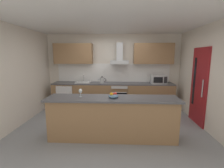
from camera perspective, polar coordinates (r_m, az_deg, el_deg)
The scene contains 18 objects.
ground at distance 4.56m, azimuth -0.54°, elevation -13.95°, with size 5.76×4.50×0.02m, color gray.
ceiling at distance 4.25m, azimuth -0.60°, elevation 20.40°, with size 5.76×4.50×0.02m, color white.
wall_back at distance 6.01m, azimuth 0.42°, elevation 4.74°, with size 5.76×0.12×2.60m, color silver.
wall_left at distance 4.99m, azimuth -29.85°, elevation 2.42°, with size 0.12×4.50×2.60m, color silver.
wall_right at distance 4.75m, azimuth 30.34°, elevation 2.07°, with size 0.12×4.50×2.60m, color silver.
backsplash_tile at distance 5.95m, azimuth 0.39°, elevation 4.00°, with size 4.05×0.02×0.66m, color white.
counter_back at distance 5.77m, azimuth 0.26°, elevation -4.03°, with size 4.19×0.60×0.90m.
counter_island at distance 3.66m, azimuth 0.14°, elevation -11.85°, with size 2.86×0.64×0.94m.
upper_cabinets at distance 5.76m, azimuth 0.33°, elevation 10.59°, with size 4.13×0.32×0.70m.
side_door at distance 4.94m, azimuth 28.17°, elevation -0.71°, with size 0.08×0.85×2.05m.
oven at distance 5.74m, azimuth 2.59°, elevation -4.01°, with size 0.60×0.62×0.80m.
refrigerator at distance 6.05m, azimuth -15.56°, elevation -4.00°, with size 0.58×0.60×0.85m.
microwave at distance 5.76m, azimuth 16.07°, elevation 1.63°, with size 0.50×0.38×0.30m.
sink at distance 5.80m, azimuth -10.07°, elevation 0.71°, with size 0.50×0.40×0.26m.
kettle at distance 5.64m, azimuth -3.48°, elevation 1.37°, with size 0.29×0.15×0.24m.
range_hood at distance 5.71m, azimuth 2.69°, elevation 9.36°, with size 0.62×0.45×0.72m.
wine_glass at distance 3.62m, azimuth -11.02°, elevation -2.52°, with size 0.08×0.08×0.18m.
fruit_bowl at distance 3.48m, azimuth 0.46°, elevation -4.19°, with size 0.22×0.22×0.13m.
Camera 1 is at (0.24, -4.17, 1.82)m, focal length 26.04 mm.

